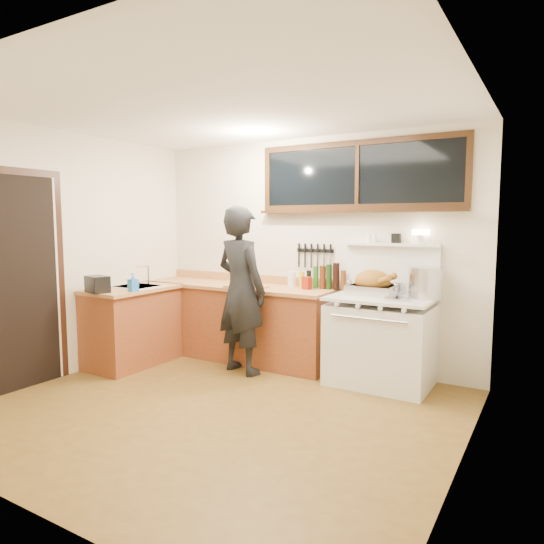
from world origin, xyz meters
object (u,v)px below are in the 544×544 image
Objects in this scene: vintage_stove at (381,339)px; man at (241,290)px; cutting_board at (246,283)px; roast_turkey at (373,285)px.

man reaches higher than vintage_stove.
man is (-1.44, -0.39, 0.44)m from vintage_stove.
cutting_board is at bearing -175.19° from vintage_stove.
vintage_stove is at bearing -35.51° from roast_turkey.
man is 3.51× the size of roast_turkey.
vintage_stove is at bearing 4.81° from cutting_board.
vintage_stove reaches higher than cutting_board.
man reaches higher than cutting_board.
cutting_board is (-0.10, 0.26, 0.05)m from man.
vintage_stove is 3.06× the size of cutting_board.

